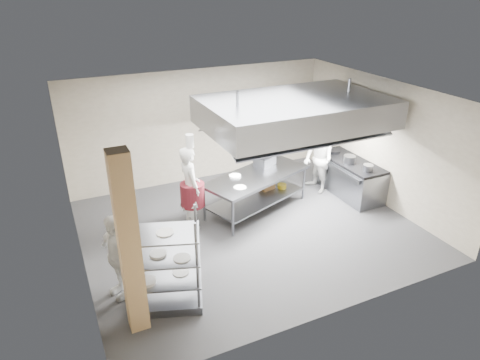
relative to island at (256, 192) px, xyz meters
name	(u,v)px	position (x,y,z in m)	size (l,w,h in m)	color
floor	(249,228)	(-0.53, -0.71, -0.46)	(7.00, 7.00, 0.00)	#29292B
ceiling	(251,95)	(-0.53, -0.71, 2.54)	(7.00, 7.00, 0.00)	silver
wall_back	(200,126)	(-0.53, 2.29, 1.04)	(7.00, 7.00, 0.00)	gray
wall_left	(73,199)	(-4.03, -0.71, 1.04)	(6.00, 6.00, 0.00)	gray
wall_right	(381,142)	(2.97, -0.71, 1.04)	(6.00, 6.00, 0.00)	gray
column	(129,246)	(-3.43, -2.61, 1.04)	(0.30, 0.30, 3.00)	tan
exhaust_hood	(295,112)	(0.77, -0.31, 1.94)	(4.00, 2.50, 0.60)	gray
hood_strip_a	(259,131)	(-0.13, -0.31, 1.62)	(1.60, 0.12, 0.04)	white
hood_strip_b	(328,121)	(1.67, -0.31, 1.62)	(1.60, 0.12, 0.04)	white
wall_shelf	(263,119)	(1.27, 2.13, 1.04)	(1.50, 0.28, 0.04)	gray
island	(256,192)	(0.00, 0.00, 0.00)	(2.62, 1.09, 0.91)	gray
island_worktop	(257,176)	(0.00, 0.00, 0.42)	(2.62, 1.09, 0.06)	gray
island_undershelf	(256,198)	(0.00, 0.00, -0.16)	(2.41, 0.98, 0.04)	gray
pass_rack	(165,262)	(-2.87, -2.34, 0.42)	(1.16, 0.68, 1.74)	slate
cooking_range	(349,178)	(2.55, -0.21, -0.04)	(0.80, 2.00, 0.84)	slate
range_top	(350,162)	(2.55, -0.21, 0.41)	(0.78, 1.96, 0.06)	black
chef_head	(190,188)	(-1.65, -0.06, 0.49)	(0.69, 0.45, 1.89)	silver
chef_line	(318,160)	(1.88, 0.24, 0.41)	(0.84, 0.66, 1.73)	white
chef_plating	(117,256)	(-3.53, -1.73, 0.34)	(0.93, 0.39, 1.58)	white
griddle	(265,161)	(0.43, 0.43, 0.57)	(0.47, 0.36, 0.23)	slate
wicker_basket	(267,186)	(0.44, 0.29, -0.06)	(0.34, 0.24, 0.15)	olive
stockpot	(349,160)	(2.40, -0.34, 0.54)	(0.29, 0.29, 0.20)	gray
plate_stack	(166,277)	(-2.87, -2.34, 0.10)	(0.28, 0.28, 0.05)	white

